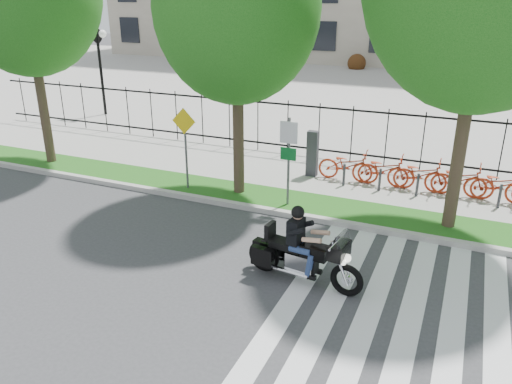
% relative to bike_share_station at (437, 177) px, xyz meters
% --- Properties ---
extents(ground, '(120.00, 120.00, 0.00)m').
position_rel_bike_share_station_xyz_m(ground, '(-4.29, -7.20, -0.66)').
color(ground, '#373739').
rests_on(ground, ground).
extents(curb, '(60.00, 0.20, 0.15)m').
position_rel_bike_share_station_xyz_m(curb, '(-4.29, -3.10, -0.59)').
color(curb, '#AAA8A0').
rests_on(curb, ground).
extents(grass_verge, '(60.00, 1.50, 0.15)m').
position_rel_bike_share_station_xyz_m(grass_verge, '(-4.29, -2.25, -0.59)').
color(grass_verge, '#185615').
rests_on(grass_verge, ground).
extents(sidewalk, '(60.00, 3.50, 0.15)m').
position_rel_bike_share_station_xyz_m(sidewalk, '(-4.29, 0.25, -0.59)').
color(sidewalk, '#AAA79F').
rests_on(sidewalk, ground).
extents(plaza, '(80.00, 34.00, 0.10)m').
position_rel_bike_share_station_xyz_m(plaza, '(-4.29, 17.80, -0.61)').
color(plaza, '#AAA79F').
rests_on(plaza, ground).
extents(crosswalk_stripes, '(5.70, 8.00, 0.01)m').
position_rel_bike_share_station_xyz_m(crosswalk_stripes, '(0.54, -7.20, -0.66)').
color(crosswalk_stripes, silver).
rests_on(crosswalk_stripes, ground).
extents(iron_fence, '(30.00, 0.06, 2.00)m').
position_rel_bike_share_station_xyz_m(iron_fence, '(-4.29, 2.00, 0.49)').
color(iron_fence, black).
rests_on(iron_fence, sidewalk).
extents(lamp_post_left, '(1.06, 0.70, 4.25)m').
position_rel_bike_share_station_xyz_m(lamp_post_left, '(-16.29, 4.80, 2.54)').
color(lamp_post_left, black).
rests_on(lamp_post_left, ground).
extents(street_tree_1, '(4.50, 4.50, 7.84)m').
position_rel_bike_share_station_xyz_m(street_tree_1, '(-5.46, -2.25, 4.73)').
color(street_tree_1, '#3B2C20').
rests_on(street_tree_1, grass_verge).
extents(bike_share_station, '(7.84, 0.88, 1.50)m').
position_rel_bike_share_station_xyz_m(bike_share_station, '(0.00, 0.00, 0.00)').
color(bike_share_station, '#2D2D33').
rests_on(bike_share_station, sidewalk).
extents(sign_pole_regulatory, '(0.50, 0.09, 2.50)m').
position_rel_bike_share_station_xyz_m(sign_pole_regulatory, '(-3.77, -2.62, 1.08)').
color(sign_pole_regulatory, '#59595B').
rests_on(sign_pole_regulatory, grass_verge).
extents(sign_pole_warning, '(0.78, 0.09, 2.49)m').
position_rel_bike_share_station_xyz_m(sign_pole_warning, '(-7.05, -2.62, 1.08)').
color(sign_pole_warning, '#59595B').
rests_on(sign_pole_warning, grass_verge).
extents(motorcycle_rider, '(2.66, 0.94, 2.06)m').
position_rel_bike_share_station_xyz_m(motorcycle_rider, '(-2.14, -6.13, 0.02)').
color(motorcycle_rider, black).
rests_on(motorcycle_rider, ground).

